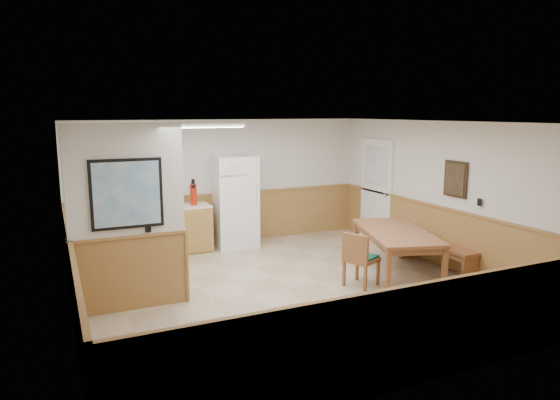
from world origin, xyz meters
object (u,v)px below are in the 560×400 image
fire_extinguisher (193,194)px  soap_bottle (103,205)px  refrigerator (235,202)px  dining_table (396,236)px  dining_bench (438,249)px  dining_chair (359,256)px

fire_extinguisher → soap_bottle: fire_extinguisher is taller
soap_bottle → refrigerator: bearing=-1.8°
dining_table → fire_extinguisher: (-2.60, 2.81, 0.46)m
refrigerator → fire_extinguisher: size_ratio=3.61×
refrigerator → dining_table: 3.32m
dining_table → dining_bench: size_ratio=1.38×
fire_extinguisher → soap_bottle: size_ratio=2.27×
refrigerator → fire_extinguisher: 0.86m
dining_table → soap_bottle: 5.12m
refrigerator → dining_table: (1.76, -2.81, -0.24)m
dining_table → dining_chair: bearing=-147.1°
dining_table → soap_bottle: (-4.22, 2.88, 0.35)m
soap_bottle → dining_chair: bearing=-42.8°
dining_chair → fire_extinguisher: size_ratio=1.70×
dining_bench → fire_extinguisher: 4.55m
refrigerator → soap_bottle: size_ratio=8.21×
refrigerator → dining_table: size_ratio=0.84×
fire_extinguisher → soap_bottle: (-1.62, 0.07, -0.11)m
dining_table → fire_extinguisher: fire_extinguisher is taller
refrigerator → soap_bottle: bearing=-178.3°
refrigerator → soap_bottle: refrigerator is taller
refrigerator → dining_table: bearing=-54.3°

